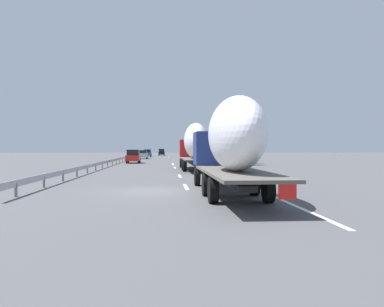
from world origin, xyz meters
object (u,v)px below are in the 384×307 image
Objects in this scene: truck_trailing at (231,142)px; car_silver_hatch at (143,154)px; truck_lead at (195,144)px; car_red_compact at (133,156)px; road_sign at (206,148)px; car_black_suv at (162,152)px; car_blue_sedan at (148,153)px.

car_silver_hatch is (62.35, 7.27, -1.54)m from truck_trailing.
car_red_compact is (18.95, 7.43, -1.57)m from truck_lead.
truck_trailing is (-20.68, -0.00, -0.10)m from truck_lead.
road_sign is at bearing -9.91° from truck_lead.
truck_trailing is 38.56m from road_sign.
truck_lead is at bearing -170.10° from car_silver_hatch.
road_sign is at bearing -156.56° from car_silver_hatch.
car_black_suv is 57.61m from road_sign.
car_black_suv reaches higher than car_blue_sedan.
truck_lead is 75.06m from car_black_suv.
road_sign is (-41.74, -10.11, 1.30)m from car_blue_sedan.
car_blue_sedan is at bearing -0.83° from car_silver_hatch.
truck_lead is 59.92m from car_blue_sedan.
truck_lead is 42.33m from car_silver_hatch.
road_sign is at bearing -166.38° from car_blue_sedan.
car_red_compact is 1.44× the size of road_sign.
car_silver_hatch is 26.10m from road_sign.
car_blue_sedan is at bearing 13.62° from road_sign.
car_blue_sedan is (17.82, -0.26, 0.03)m from car_silver_hatch.
car_red_compact is 10.68m from road_sign.
truck_trailing reaches higher than car_silver_hatch.
car_blue_sedan is 1.24× the size of road_sign.
car_black_suv is (15.46, -3.37, 0.03)m from car_blue_sedan.
truck_lead reaches higher than car_silver_hatch.
car_silver_hatch is at bearing 173.77° from car_black_suv.
car_black_suv reaches higher than car_silver_hatch.
car_red_compact is (-40.54, 0.42, 0.04)m from car_blue_sedan.
road_sign is (17.75, -3.10, -0.31)m from truck_lead.
car_black_suv is at bearing -12.31° from car_blue_sedan.
road_sign is (-57.20, -6.74, 1.27)m from car_black_suv.
car_blue_sedan is 0.89× the size of car_black_suv.
truck_trailing is 2.91× the size of car_red_compact.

